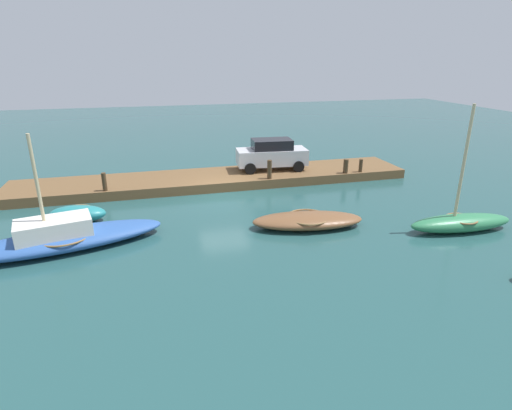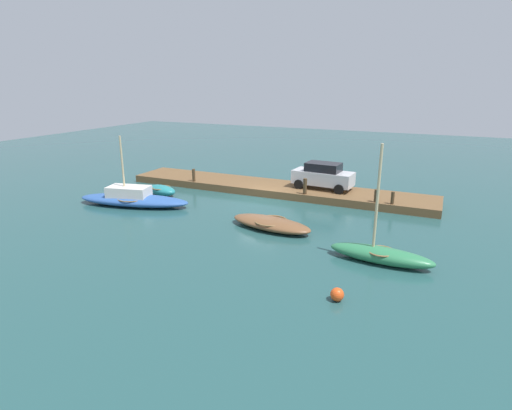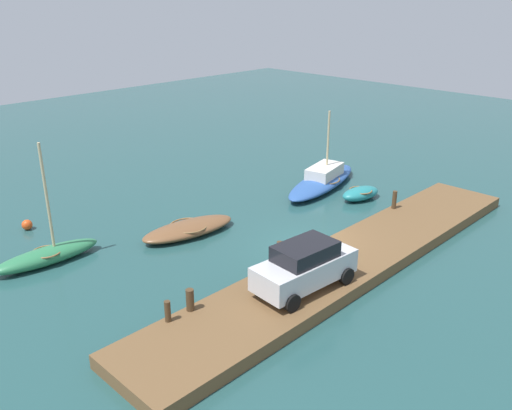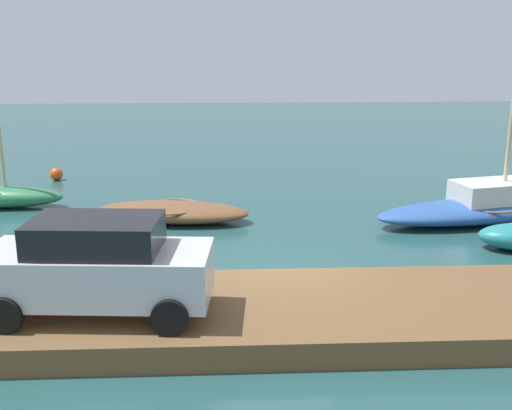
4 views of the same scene
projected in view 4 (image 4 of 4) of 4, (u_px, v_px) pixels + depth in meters
ground_plane at (274, 280)px, 14.06m from camera, size 84.00×84.00×0.00m
dock_platform at (284, 313)px, 11.73m from camera, size 21.91×3.45×0.51m
sailboat_blue at (488, 206)px, 18.58m from camera, size 7.51×3.53×4.37m
motorboat_brown at (172, 212)px, 18.54m from camera, size 4.88×2.42×0.60m
mooring_post_mid_east at (148, 252)px, 12.82m from camera, size 0.25×0.25×1.03m
parked_car at (98, 266)px, 10.93m from camera, size 4.14×2.09×1.79m
marker_buoy at (56, 174)px, 24.05m from camera, size 0.50×0.50×0.50m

